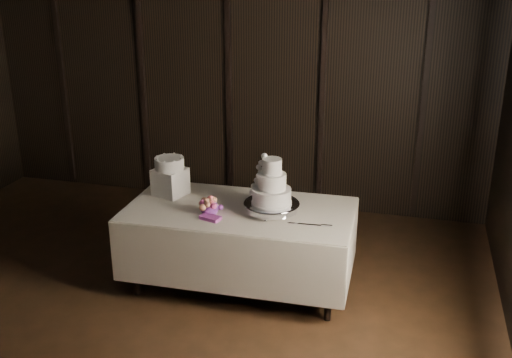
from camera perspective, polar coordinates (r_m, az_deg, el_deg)
The scene contains 8 objects.
room at distance 3.99m, azimuth -17.90°, elevation 0.03°, with size 6.08×7.08×3.08m.
display_table at distance 5.39m, azimuth -1.55°, elevation -6.19°, with size 2.02×1.09×0.76m.
cake_stand at distance 5.14m, azimuth 1.49°, elevation -2.76°, with size 0.48×0.48×0.09m, color silver.
wedding_cake at distance 5.06m, azimuth 1.14°, elevation -0.69°, with size 0.38×0.33×0.40m.
bouquet at distance 5.14m, azimuth -4.46°, elevation -2.66°, with size 0.28×0.38×0.18m, color #C84B4F, non-canonical shape.
box_pedestal at distance 5.57m, azimuth -8.16°, elevation -0.26°, with size 0.26×0.26×0.25m, color white.
small_cake at distance 5.51m, azimuth -8.26°, elevation 1.48°, with size 0.27×0.27×0.11m, color white.
cake_knife at distance 4.94m, azimuth 4.61°, elevation -4.31°, with size 0.37×0.02×0.01m, color silver.
Camera 1 is at (2.12, -3.12, 2.81)m, focal length 42.00 mm.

